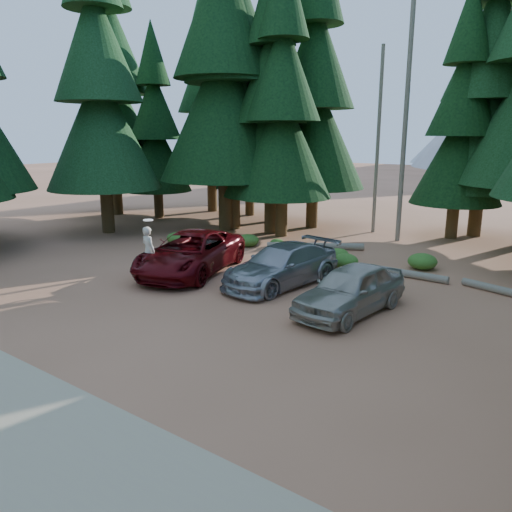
# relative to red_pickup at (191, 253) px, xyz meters

# --- Properties ---
(ground) EXTENTS (160.00, 160.00, 0.00)m
(ground) POSITION_rel_red_pickup_xyz_m (3.63, -3.61, -0.81)
(ground) COLOR #985F40
(ground) RESTS_ON ground
(forest_belt_north) EXTENTS (36.00, 7.00, 22.00)m
(forest_belt_north) POSITION_rel_red_pickup_xyz_m (3.63, 11.39, -0.81)
(forest_belt_north) COLOR black
(forest_belt_north) RESTS_ON ground
(forest_belt_west) EXTENTS (6.00, 22.00, 22.00)m
(forest_belt_west) POSITION_rel_red_pickup_xyz_m (-11.87, 0.39, -0.81)
(forest_belt_west) COLOR black
(forest_belt_west) RESTS_ON ground
(snag_front) EXTENTS (0.24, 0.24, 12.00)m
(snag_front) POSITION_rel_red_pickup_xyz_m (4.43, 10.89, 5.19)
(snag_front) COLOR #6D6457
(snag_front) RESTS_ON ground
(snag_back) EXTENTS (0.20, 0.20, 10.00)m
(snag_back) POSITION_rel_red_pickup_xyz_m (2.43, 12.39, 4.19)
(snag_back) COLOR #6D6457
(snag_back) RESTS_ON ground
(red_pickup) EXTENTS (4.24, 6.38, 1.63)m
(red_pickup) POSITION_rel_red_pickup_xyz_m (0.00, 0.00, 0.00)
(red_pickup) COLOR #55070C
(red_pickup) RESTS_ON ground
(silver_minivan_center) EXTENTS (2.75, 5.31, 1.47)m
(silver_minivan_center) POSITION_rel_red_pickup_xyz_m (3.84, 0.76, -0.08)
(silver_minivan_center) COLOR #9FA0A6
(silver_minivan_center) RESTS_ON ground
(silver_minivan_right) EXTENTS (2.28, 4.60, 1.51)m
(silver_minivan_right) POSITION_rel_red_pickup_xyz_m (7.20, -0.47, -0.06)
(silver_minivan_right) COLOR #A8A496
(silver_minivan_right) RESTS_ON ground
(frisbee_player) EXTENTS (0.75, 0.56, 2.11)m
(frisbee_player) POSITION_rel_red_pickup_xyz_m (-0.54, -1.70, 0.35)
(frisbee_player) COLOR beige
(frisbee_player) RESTS_ON ground
(log_left) EXTENTS (4.11, 2.73, 0.33)m
(log_left) POSITION_rel_red_pickup_xyz_m (1.97, 6.55, -0.65)
(log_left) COLOR #6D6457
(log_left) RESTS_ON ground
(log_mid) EXTENTS (3.54, 0.31, 0.29)m
(log_mid) POSITION_rel_red_pickup_xyz_m (7.06, 4.45, -0.67)
(log_mid) COLOR #6D6457
(log_mid) RESTS_ON ground
(shrub_far_left) EXTENTS (1.10, 1.10, 0.60)m
(shrub_far_left) POSITION_rel_red_pickup_xyz_m (-1.08, 5.20, -0.51)
(shrub_far_left) COLOR #2D5B1B
(shrub_far_left) RESTS_ON ground
(shrub_left) EXTENTS (0.68, 0.68, 0.38)m
(shrub_left) POSITION_rel_red_pickup_xyz_m (0.10, 6.05, -0.63)
(shrub_left) COLOR #2D5B1B
(shrub_left) RESTS_ON ground
(shrub_center_left) EXTENTS (1.08, 1.08, 0.59)m
(shrub_center_left) POSITION_rel_red_pickup_xyz_m (4.67, 4.32, -0.52)
(shrub_center_left) COLOR #2D5B1B
(shrub_center_left) RESTS_ON ground
(shrub_center_right) EXTENTS (0.95, 0.95, 0.52)m
(shrub_center_right) POSITION_rel_red_pickup_xyz_m (3.83, 5.31, -0.55)
(shrub_center_right) COLOR #2D5B1B
(shrub_center_right) RESTS_ON ground
(shrub_right) EXTENTS (1.08, 1.08, 0.59)m
(shrub_right) POSITION_rel_red_pickup_xyz_m (5.72, 2.76, -0.52)
(shrub_right) COLOR #2D5B1B
(shrub_right) RESTS_ON ground
(shrub_far_right) EXTENTS (1.18, 1.18, 0.65)m
(shrub_far_right) POSITION_rel_red_pickup_xyz_m (7.32, 6.02, -0.49)
(shrub_far_right) COLOR #2D5B1B
(shrub_far_right) RESTS_ON ground
(shrub_edge_west) EXTENTS (1.08, 1.08, 0.59)m
(shrub_edge_west) POSITION_rel_red_pickup_xyz_m (-4.34, 3.58, -0.52)
(shrub_edge_west) COLOR #2D5B1B
(shrub_edge_west) RESTS_ON ground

